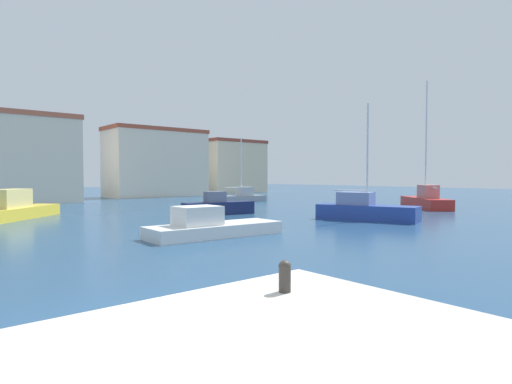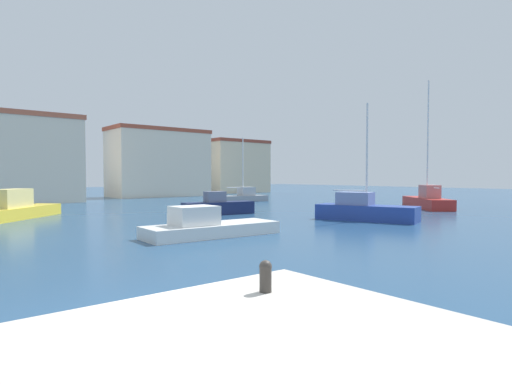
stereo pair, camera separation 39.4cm
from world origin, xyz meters
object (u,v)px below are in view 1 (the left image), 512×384
at_px(mooring_bollard, 285,275).
at_px(sailboat_grey_far_right, 242,196).
at_px(motorboat_yellow_near_pier, 15,209).
at_px(sailboat_red_behind_lamppost, 426,200).
at_px(motorboat_navy_center_channel, 218,207).
at_px(sailboat_blue_inner_mooring, 365,210).
at_px(motorboat_white_distant_north, 211,226).

xyz_separation_m(mooring_bollard, sailboat_grey_far_right, (23.86, 31.65, -0.66)).
relative_size(motorboat_yellow_near_pier, sailboat_red_behind_lamppost, 0.59).
bearing_deg(motorboat_navy_center_channel, sailboat_grey_far_right, 45.84).
distance_m(mooring_bollard, sailboat_blue_inner_mooring, 20.88).
xyz_separation_m(mooring_bollard, sailboat_blue_inner_mooring, (17.65, 11.15, -0.55)).
bearing_deg(mooring_bollard, sailboat_grey_far_right, 52.99).
relative_size(motorboat_navy_center_channel, motorboat_yellow_near_pier, 0.83).
xyz_separation_m(motorboat_white_distant_north, motorboat_navy_center_channel, (6.56, 8.84, 0.10)).
xyz_separation_m(sailboat_blue_inner_mooring, motorboat_yellow_near_pier, (-16.78, 14.72, 0.01)).
height_order(mooring_bollard, sailboat_blue_inner_mooring, sailboat_blue_inner_mooring).
bearing_deg(sailboat_red_behind_lamppost, sailboat_grey_far_right, 109.24).
relative_size(mooring_bollard, sailboat_blue_inner_mooring, 0.07).
distance_m(sailboat_grey_far_right, sailboat_red_behind_lamppost, 18.89).
bearing_deg(sailboat_red_behind_lamppost, motorboat_white_distant_north, -174.12).
relative_size(motorboat_white_distant_north, motorboat_navy_center_channel, 1.20).
bearing_deg(mooring_bollard, motorboat_yellow_near_pier, 88.08).
bearing_deg(motorboat_yellow_near_pier, motorboat_navy_center_channel, -25.57).
bearing_deg(motorboat_white_distant_north, motorboat_yellow_near_pier, 110.10).
distance_m(sailboat_blue_inner_mooring, motorboat_white_distant_north, 11.47).
xyz_separation_m(sailboat_grey_far_right, motorboat_navy_center_channel, (-11.12, -11.46, 0.02)).
bearing_deg(sailboat_blue_inner_mooring, sailboat_red_behind_lamppost, 12.09).
height_order(motorboat_white_distant_north, sailboat_red_behind_lamppost, sailboat_red_behind_lamppost).
bearing_deg(motorboat_navy_center_channel, sailboat_blue_inner_mooring, -61.50).
relative_size(sailboat_grey_far_right, motorboat_yellow_near_pier, 1.07).
bearing_deg(sailboat_red_behind_lamppost, motorboat_navy_center_channel, 159.81).
relative_size(motorboat_navy_center_channel, sailboat_red_behind_lamppost, 0.49).
distance_m(sailboat_grey_far_right, motorboat_navy_center_channel, 15.97).
xyz_separation_m(mooring_bollard, motorboat_navy_center_channel, (12.74, 20.20, -0.64)).
height_order(motorboat_yellow_near_pier, sailboat_red_behind_lamppost, sailboat_red_behind_lamppost).
height_order(sailboat_blue_inner_mooring, motorboat_white_distant_north, sailboat_blue_inner_mooring).
distance_m(sailboat_blue_inner_mooring, sailboat_grey_far_right, 21.42).
bearing_deg(motorboat_white_distant_north, sailboat_grey_far_right, 48.95).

